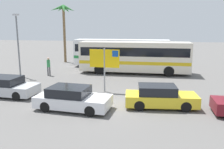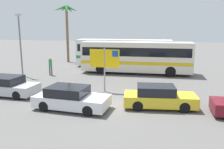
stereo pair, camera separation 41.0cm
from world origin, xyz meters
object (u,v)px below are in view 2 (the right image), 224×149
(ferry_sign, at_px, (105,60))
(car_white, at_px, (71,98))
(bus_front_coach, at_px, (136,56))
(car_silver, at_px, (8,86))
(bus_rear_coach, at_px, (124,52))
(car_yellow, at_px, (159,97))
(pedestrian_crossing_lot, at_px, (50,65))

(ferry_sign, xyz_separation_m, car_white, (-1.15, -4.01, -1.69))
(bus_front_coach, distance_m, car_silver, 12.47)
(bus_rear_coach, xyz_separation_m, car_silver, (-6.22, -13.13, -1.15))
(bus_rear_coach, height_order, car_white, bus_rear_coach)
(bus_front_coach, relative_size, car_yellow, 2.52)
(bus_front_coach, bearing_deg, car_silver, -130.16)
(ferry_sign, xyz_separation_m, car_yellow, (3.86, -2.82, -1.69))
(ferry_sign, relative_size, car_silver, 0.79)
(car_silver, height_order, pedestrian_crossing_lot, pedestrian_crossing_lot)
(bus_front_coach, distance_m, car_yellow, 10.47)
(car_white, bearing_deg, car_yellow, 18.54)
(pedestrian_crossing_lot, bearing_deg, bus_front_coach, -97.09)
(car_yellow, bearing_deg, bus_rear_coach, 101.13)
(car_silver, relative_size, car_yellow, 0.94)
(car_yellow, xyz_separation_m, pedestrian_crossing_lot, (-10.35, 7.49, 0.41))
(bus_front_coach, height_order, bus_rear_coach, same)
(bus_rear_coach, distance_m, car_white, 15.05)
(bus_front_coach, relative_size, car_white, 2.46)
(bus_front_coach, xyz_separation_m, pedestrian_crossing_lot, (-8.05, -2.65, -0.73))
(car_white, relative_size, car_yellow, 1.02)
(ferry_sign, distance_m, car_white, 4.50)
(bus_rear_coach, bearing_deg, car_yellow, -73.46)
(bus_rear_coach, distance_m, pedestrian_crossing_lot, 8.90)
(ferry_sign, bearing_deg, bus_rear_coach, 94.47)
(bus_rear_coach, bearing_deg, car_white, -93.50)
(bus_rear_coach, xyz_separation_m, ferry_sign, (0.23, -10.97, 0.54))
(bus_rear_coach, bearing_deg, car_silver, -115.37)
(bus_rear_coach, bearing_deg, pedestrian_crossing_lot, -134.86)
(ferry_sign, bearing_deg, pedestrian_crossing_lot, 147.49)
(ferry_sign, height_order, car_white, ferry_sign)
(car_silver, xyz_separation_m, car_yellow, (10.32, -0.66, -0.00))
(bus_front_coach, xyz_separation_m, car_white, (-2.70, -11.34, -1.15))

